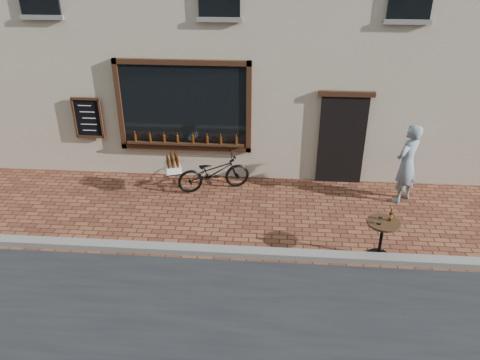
{
  "coord_description": "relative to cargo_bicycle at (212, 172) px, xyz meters",
  "views": [
    {
      "loc": [
        0.31,
        -7.11,
        5.43
      ],
      "look_at": [
        -0.37,
        1.2,
        1.1
      ],
      "focal_mm": 35.0,
      "sensor_mm": 36.0,
      "label": 1
    }
  ],
  "objects": [
    {
      "name": "ground",
      "position": [
        1.16,
        -2.77,
        -0.47
      ],
      "size": [
        90.0,
        90.0,
        0.0
      ],
      "primitive_type": "plane",
      "color": "#54281B",
      "rests_on": "ground"
    },
    {
      "name": "bistro_table",
      "position": [
        3.52,
        -2.42,
        0.09
      ],
      "size": [
        0.61,
        0.61,
        1.05
      ],
      "color": "black",
      "rests_on": "ground"
    },
    {
      "name": "kerb",
      "position": [
        1.16,
        -2.57,
        -0.41
      ],
      "size": [
        90.0,
        0.25,
        0.12
      ],
      "primitive_type": "cube",
      "color": "slate",
      "rests_on": "ground"
    },
    {
      "name": "pedestrian",
      "position": [
        4.43,
        -0.16,
        0.46
      ],
      "size": [
        0.8,
        0.79,
        1.86
      ],
      "primitive_type": "imported",
      "rotation": [
        0.0,
        0.0,
        3.91
      ],
      "color": "gray",
      "rests_on": "ground"
    },
    {
      "name": "cargo_bicycle",
      "position": [
        0.0,
        0.0,
        0.0
      ],
      "size": [
        2.08,
        1.22,
        0.98
      ],
      "rotation": [
        0.0,
        0.0,
        1.92
      ],
      "color": "black",
      "rests_on": "ground"
    }
  ]
}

